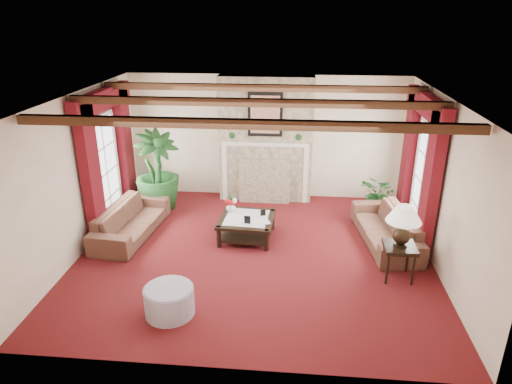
# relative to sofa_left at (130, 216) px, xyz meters

# --- Properties ---
(floor) EXTENTS (6.00, 6.00, 0.00)m
(floor) POSITION_rel_sofa_left_xyz_m (2.38, -0.52, -0.39)
(floor) COLOR #4A0D0F
(floor) RESTS_ON ground
(ceiling) EXTENTS (6.00, 6.00, 0.00)m
(ceiling) POSITION_rel_sofa_left_xyz_m (2.38, -0.52, 2.31)
(ceiling) COLOR white
(ceiling) RESTS_ON floor
(back_wall) EXTENTS (6.00, 0.02, 2.70)m
(back_wall) POSITION_rel_sofa_left_xyz_m (2.38, 2.23, 0.96)
(back_wall) COLOR beige
(back_wall) RESTS_ON ground
(left_wall) EXTENTS (0.02, 5.50, 2.70)m
(left_wall) POSITION_rel_sofa_left_xyz_m (-0.62, -0.52, 0.96)
(left_wall) COLOR beige
(left_wall) RESTS_ON ground
(right_wall) EXTENTS (0.02, 5.50, 2.70)m
(right_wall) POSITION_rel_sofa_left_xyz_m (5.38, -0.52, 0.96)
(right_wall) COLOR beige
(right_wall) RESTS_ON ground
(ceiling_beams) EXTENTS (6.00, 3.00, 0.12)m
(ceiling_beams) POSITION_rel_sofa_left_xyz_m (2.38, -0.52, 2.25)
(ceiling_beams) COLOR #351D11
(ceiling_beams) RESTS_ON ceiling
(fireplace) EXTENTS (2.00, 0.52, 2.70)m
(fireplace) POSITION_rel_sofa_left_xyz_m (2.38, 2.03, 2.31)
(fireplace) COLOR tan
(fireplace) RESTS_ON ground
(french_door_left) EXTENTS (0.10, 1.10, 2.16)m
(french_door_left) POSITION_rel_sofa_left_xyz_m (-0.59, 0.48, 1.74)
(french_door_left) COLOR white
(french_door_left) RESTS_ON ground
(french_door_right) EXTENTS (0.10, 1.10, 2.16)m
(french_door_right) POSITION_rel_sofa_left_xyz_m (5.35, 0.48, 1.74)
(french_door_right) COLOR white
(french_door_right) RESTS_ON ground
(curtains_left) EXTENTS (0.20, 2.40, 2.55)m
(curtains_left) POSITION_rel_sofa_left_xyz_m (-0.48, 0.48, 2.16)
(curtains_left) COLOR #490911
(curtains_left) RESTS_ON ground
(curtains_right) EXTENTS (0.20, 2.40, 2.55)m
(curtains_right) POSITION_rel_sofa_left_xyz_m (5.24, 0.48, 2.16)
(curtains_right) COLOR #490911
(curtains_right) RESTS_ON ground
(sofa_left) EXTENTS (2.12, 0.97, 0.78)m
(sofa_left) POSITION_rel_sofa_left_xyz_m (0.00, 0.00, 0.00)
(sofa_left) COLOR #350E19
(sofa_left) RESTS_ON ground
(sofa_right) EXTENTS (2.18, 1.13, 0.79)m
(sofa_right) POSITION_rel_sofa_left_xyz_m (4.70, 0.13, 0.00)
(sofa_right) COLOR #350E19
(sofa_right) RESTS_ON ground
(potted_palm) EXTENTS (2.60, 2.60, 0.93)m
(potted_palm) POSITION_rel_sofa_left_xyz_m (0.16, 1.29, 0.08)
(potted_palm) COLOR black
(potted_palm) RESTS_ON ground
(small_plant) EXTENTS (1.58, 1.58, 0.66)m
(small_plant) POSITION_rel_sofa_left_xyz_m (4.78, 1.37, -0.06)
(small_plant) COLOR black
(small_plant) RESTS_ON ground
(coffee_table) EXTENTS (1.04, 1.04, 0.40)m
(coffee_table) POSITION_rel_sofa_left_xyz_m (2.17, 0.07, -0.19)
(coffee_table) COLOR black
(coffee_table) RESTS_ON ground
(side_table) EXTENTS (0.52, 0.52, 0.57)m
(side_table) POSITION_rel_sofa_left_xyz_m (4.69, -1.06, -0.10)
(side_table) COLOR black
(side_table) RESTS_ON ground
(ottoman) EXTENTS (0.69, 0.69, 0.40)m
(ottoman) POSITION_rel_sofa_left_xyz_m (1.35, -2.29, -0.19)
(ottoman) COLOR gray
(ottoman) RESTS_ON ground
(table_lamp) EXTENTS (0.54, 0.54, 0.68)m
(table_lamp) POSITION_rel_sofa_left_xyz_m (4.69, -1.06, 0.52)
(table_lamp) COLOR black
(table_lamp) RESTS_ON side_table
(flower_vase) EXTENTS (0.20, 0.20, 0.18)m
(flower_vase) POSITION_rel_sofa_left_xyz_m (1.85, 0.33, 0.10)
(flower_vase) COLOR silver
(flower_vase) RESTS_ON coffee_table
(book) EXTENTS (0.24, 0.19, 0.31)m
(book) POSITION_rel_sofa_left_xyz_m (2.37, -0.11, 0.17)
(book) COLOR black
(book) RESTS_ON coffee_table
(photo_frame_a) EXTENTS (0.12, 0.04, 0.15)m
(photo_frame_a) POSITION_rel_sofa_left_xyz_m (2.21, -0.17, 0.09)
(photo_frame_a) COLOR black
(photo_frame_a) RESTS_ON coffee_table
(photo_frame_b) EXTENTS (0.10, 0.06, 0.13)m
(photo_frame_b) POSITION_rel_sofa_left_xyz_m (2.47, 0.18, 0.07)
(photo_frame_b) COLOR black
(photo_frame_b) RESTS_ON coffee_table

